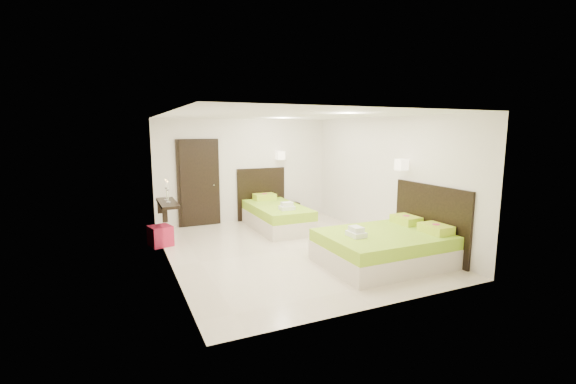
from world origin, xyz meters
name	(u,v)px	position (x,y,z in m)	size (l,w,h in m)	color
floor	(290,250)	(0.00, 0.00, 0.00)	(5.50, 5.50, 0.00)	beige
bed_single	(276,214)	(0.43, 1.75, 0.32)	(1.30, 2.16, 1.79)	beige
bed_double	(388,245)	(1.26, -1.39, 0.32)	(2.14, 1.82, 1.77)	beige
nightstand	(290,209)	(1.25, 2.72, 0.19)	(0.44, 0.39, 0.39)	black
ottoman	(160,236)	(-2.28, 1.33, 0.21)	(0.41, 0.41, 0.41)	#A61636
door	(199,183)	(-1.20, 2.70, 1.05)	(1.02, 0.15, 2.14)	black
console_shelf	(167,203)	(-2.08, 1.60, 0.82)	(0.35, 1.20, 0.78)	black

